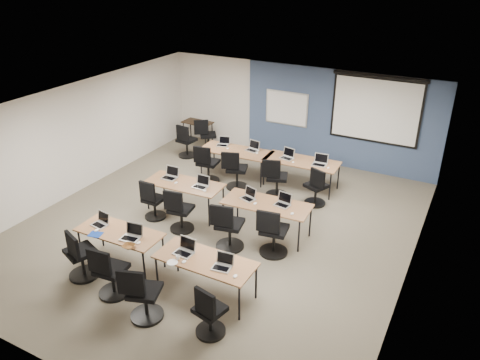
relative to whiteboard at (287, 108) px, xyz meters
The scene contains 58 objects.
floor 4.67m from the whiteboard, 86.12° to the right, with size 8.00×9.00×0.02m, color #6B6354.
ceiling 4.61m from the whiteboard, 86.12° to the right, with size 8.00×9.00×0.02m, color white.
wall_back 0.32m from the whiteboard, 13.87° to the left, with size 8.00×0.04×2.70m, color beige.
wall_front 8.93m from the whiteboard, 88.08° to the right, with size 8.00×0.04×2.70m, color beige.
wall_left 5.77m from the whiteboard, 129.90° to the right, with size 0.04×9.00×2.70m, color beige.
wall_right 6.17m from the whiteboard, 45.83° to the right, with size 0.04×9.00×2.70m, color beige.
blue_accent_panel 1.55m from the whiteboard, ahead, with size 5.50×0.04×2.70m, color #3D5977.
whiteboard is the anchor object (origin of this frame).
projector_screen 2.54m from the whiteboard, ahead, with size 2.40×0.10×1.82m.
training_table_front_left 6.57m from the whiteboard, 95.49° to the right, with size 1.68×0.70×0.73m.
training_table_front_right 6.67m from the whiteboard, 78.88° to the right, with size 1.76×0.73×0.73m.
training_table_mid_left 4.34m from the whiteboard, 99.57° to the right, with size 1.80×0.75×0.73m.
training_table_mid_right 4.48m from the whiteboard, 72.10° to the right, with size 1.86×0.77×0.73m.
training_table_back_left 2.15m from the whiteboard, 107.45° to the right, with size 1.93×0.80×0.73m.
training_table_back_right 2.25m from the whiteboard, 56.03° to the right, with size 1.89×0.79×0.73m.
laptop_0 6.59m from the whiteboard, 99.65° to the right, with size 0.31×0.26×0.24m.
mouse_0 6.80m from the whiteboard, 98.61° to the right, with size 0.07×0.11×0.04m, color white.
task_chair_0 7.32m from the whiteboard, 97.84° to the right, with size 0.59×0.56×1.04m.
laptop_1 6.59m from the whiteboard, 92.36° to the right, with size 0.34×0.29×0.26m.
mouse_1 6.68m from the whiteboard, 90.39° to the right, with size 0.06×0.10×0.04m, color white.
task_chair_1 7.39m from the whiteboard, 91.33° to the right, with size 0.55×0.55×1.03m.
laptop_2 6.58m from the whiteboard, 82.48° to the right, with size 0.33×0.28×0.25m.
mouse_2 6.85m from the whiteboard, 81.54° to the right, with size 0.06×0.10×0.04m, color white.
task_chair_2 7.61m from the whiteboard, 84.69° to the right, with size 0.57×0.55×1.03m.
laptop_3 6.78m from the whiteboard, 75.84° to the right, with size 0.31×0.26×0.24m.
mouse_3 6.99m from the whiteboard, 73.68° to the right, with size 0.06×0.10×0.04m, color white.
task_chair_3 7.63m from the whiteboard, 75.87° to the right, with size 0.48×0.48×0.97m.
laptop_4 4.33m from the whiteboard, 105.60° to the right, with size 0.34×0.29×0.26m.
mouse_4 4.45m from the whiteboard, 101.40° to the right, with size 0.07×0.11×0.04m, color white.
task_chair_4 5.07m from the whiteboard, 103.54° to the right, with size 0.49×0.49×0.97m.
laptop_5 4.24m from the whiteboard, 93.71° to the right, with size 0.32×0.28×0.25m.
mouse_5 4.39m from the whiteboard, 91.01° to the right, with size 0.06×0.09×0.03m, color white.
task_chair_5 5.09m from the whiteboard, 93.86° to the right, with size 0.53×0.53×1.01m.
laptop_6 4.33m from the whiteboard, 77.50° to the right, with size 0.30×0.26×0.23m.
mouse_6 4.54m from the whiteboard, 75.07° to the right, with size 0.06×0.10×0.04m, color white.
task_chair_6 5.26m from the whiteboard, 79.76° to the right, with size 0.58×0.58×1.05m.
laptop_7 4.47m from the whiteboard, 67.65° to the right, with size 0.32×0.27×0.24m.
mouse_7 4.86m from the whiteboard, 65.41° to the right, with size 0.06×0.10×0.04m, color white.
task_chair_7 5.27m from the whiteboard, 69.68° to the right, with size 0.57×0.57×1.05m.
laptop_8 2.18m from the whiteboard, 121.78° to the right, with size 0.31×0.26×0.24m.
mouse_8 2.23m from the whiteboard, 113.83° to the right, with size 0.06×0.10×0.03m, color white.
task_chair_8 3.03m from the whiteboard, 112.18° to the right, with size 0.57×0.57×1.05m.
laptop_9 1.84m from the whiteboard, 97.30° to the right, with size 0.33×0.28×0.25m.
mouse_9 1.99m from the whiteboard, 90.51° to the right, with size 0.07×0.10×0.04m, color white.
task_chair_9 2.81m from the whiteboard, 95.59° to the right, with size 0.58×0.56×1.03m.
laptop_10 2.04m from the whiteboard, 65.57° to the right, with size 0.33×0.28×0.25m.
mouse_10 2.34m from the whiteboard, 62.20° to the right, with size 0.06×0.09×0.03m, color white.
task_chair_10 2.88m from the whiteboard, 71.92° to the right, with size 0.57×0.55×1.03m.
laptop_11 2.52m from the whiteboard, 46.65° to the right, with size 0.35×0.29×0.26m.
mouse_11 2.78m from the whiteboard, 44.31° to the right, with size 0.06×0.09×0.03m, color white.
task_chair_11 3.28m from the whiteboard, 53.37° to the right, with size 0.54×0.51×0.99m.
blue_mousepad 6.89m from the whiteboard, 97.92° to the right, with size 0.24×0.20×0.01m, color navy.
snack_bowl 6.87m from the whiteboard, 90.89° to the right, with size 0.22×0.22×0.05m, color brown.
snack_plate 6.93m from the whiteboard, 83.04° to the right, with size 0.19×0.19×0.01m, color white.
coffee_cup 6.81m from the whiteboard, 82.58° to the right, with size 0.06×0.06×0.06m, color white.
utility_table 2.90m from the whiteboard, behind, with size 0.92×0.51×0.75m.
spare_chair_a 2.58m from the whiteboard, 160.17° to the right, with size 0.60×0.53×1.01m.
spare_chair_b 3.10m from the whiteboard, 149.69° to the right, with size 0.53×0.53×1.01m.
Camera 1 is at (4.59, -7.61, 5.42)m, focal length 35.00 mm.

